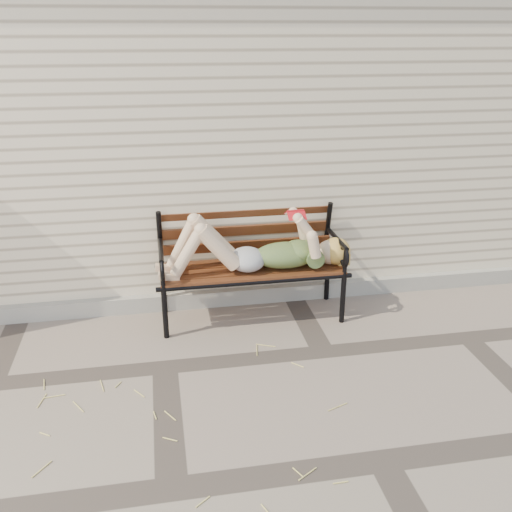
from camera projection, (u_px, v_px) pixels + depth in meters
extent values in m
plane|color=gray|center=(165.00, 367.00, 4.34)|extent=(80.00, 80.00, 0.00)
cube|color=beige|center=(149.00, 112.00, 6.51)|extent=(8.00, 4.00, 3.00)
cube|color=#A29E92|center=(161.00, 302.00, 5.19)|extent=(8.00, 0.10, 0.15)
cylinder|color=black|center=(165.00, 313.00, 4.67)|extent=(0.05, 0.05, 0.46)
cylinder|color=black|center=(163.00, 289.00, 5.09)|extent=(0.05, 0.05, 0.46)
cylinder|color=black|center=(343.00, 298.00, 4.92)|extent=(0.05, 0.05, 0.46)
cylinder|color=black|center=(327.00, 277.00, 5.34)|extent=(0.05, 0.05, 0.46)
cube|color=#5A2717|center=(252.00, 269.00, 4.92)|extent=(1.56, 0.50, 0.03)
cylinder|color=black|center=(256.00, 282.00, 4.71)|extent=(1.64, 0.04, 0.04)
cylinder|color=black|center=(247.00, 261.00, 5.13)|extent=(1.64, 0.04, 0.04)
torus|color=black|center=(245.00, 201.00, 5.04)|extent=(0.28, 0.04, 0.28)
ellipsoid|color=#093341|center=(285.00, 255.00, 4.89)|extent=(0.56, 0.32, 0.22)
ellipsoid|color=#093341|center=(299.00, 250.00, 4.90)|extent=(0.27, 0.31, 0.16)
ellipsoid|color=#A4A5A9|center=(247.00, 259.00, 4.84)|extent=(0.31, 0.35, 0.20)
sphere|color=beige|center=(330.00, 252.00, 4.95)|extent=(0.23, 0.23, 0.23)
ellipsoid|color=#EFCD5A|center=(336.00, 251.00, 4.96)|extent=(0.26, 0.26, 0.24)
cube|color=red|center=(296.00, 211.00, 4.76)|extent=(0.14, 0.02, 0.02)
cube|color=white|center=(297.00, 216.00, 4.73)|extent=(0.14, 0.09, 0.05)
cube|color=white|center=(294.00, 213.00, 4.81)|extent=(0.14, 0.09, 0.05)
cube|color=red|center=(297.00, 215.00, 4.72)|extent=(0.15, 0.10, 0.05)
cube|color=red|center=(294.00, 212.00, 4.81)|extent=(0.15, 0.10, 0.05)
cylinder|color=#E6D270|center=(210.00, 350.00, 4.56)|extent=(0.01, 0.08, 0.01)
cylinder|color=#E6D270|center=(211.00, 464.00, 3.37)|extent=(0.14, 0.08, 0.01)
cylinder|color=#E6D270|center=(103.00, 440.00, 3.57)|extent=(0.03, 0.11, 0.01)
cylinder|color=#E6D270|center=(147.00, 411.00, 3.84)|extent=(0.11, 0.12, 0.01)
cylinder|color=#E6D270|center=(184.00, 438.00, 3.58)|extent=(0.05, 0.06, 0.01)
cylinder|color=#E6D270|center=(268.00, 428.00, 3.67)|extent=(0.03, 0.08, 0.01)
cylinder|color=#E6D270|center=(293.00, 353.00, 4.52)|extent=(0.05, 0.09, 0.01)
cylinder|color=#E6D270|center=(358.00, 475.00, 3.29)|extent=(0.11, 0.11, 0.01)
cylinder|color=#E6D270|center=(276.00, 488.00, 3.19)|extent=(0.11, 0.05, 0.01)
cylinder|color=#E6D270|center=(133.00, 464.00, 3.37)|extent=(0.06, 0.13, 0.01)
cylinder|color=#E6D270|center=(306.00, 349.00, 4.57)|extent=(0.02, 0.10, 0.01)
cylinder|color=#E6D270|center=(183.00, 370.00, 4.29)|extent=(0.07, 0.10, 0.01)
cylinder|color=#E6D270|center=(72.00, 438.00, 3.58)|extent=(0.07, 0.12, 0.01)
cylinder|color=#E6D270|center=(243.00, 387.00, 4.08)|extent=(0.12, 0.10, 0.01)
cylinder|color=#E6D270|center=(194.00, 400.00, 3.95)|extent=(0.08, 0.01, 0.01)
cylinder|color=#E6D270|center=(303.00, 374.00, 4.24)|extent=(0.03, 0.08, 0.01)
cylinder|color=#E6D270|center=(70.00, 457.00, 3.42)|extent=(0.12, 0.01, 0.01)
cylinder|color=#E6D270|center=(170.00, 489.00, 3.19)|extent=(0.11, 0.04, 0.01)
cylinder|color=#E6D270|center=(7.00, 436.00, 3.60)|extent=(0.14, 0.09, 0.01)
cylinder|color=#E6D270|center=(252.00, 409.00, 3.85)|extent=(0.06, 0.06, 0.01)
cylinder|color=#E6D270|center=(99.00, 426.00, 3.69)|extent=(0.16, 0.05, 0.01)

